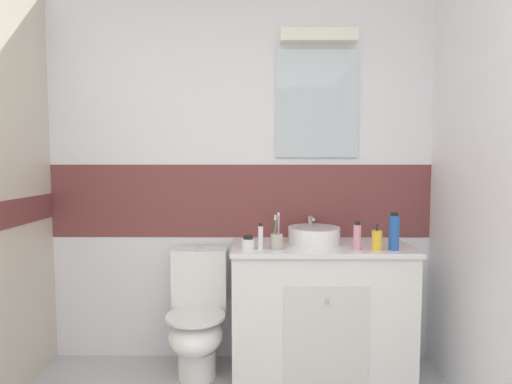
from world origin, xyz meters
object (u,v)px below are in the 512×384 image
Objects in this scene: soap_dispenser at (377,240)px; toothpaste_tube_upright at (261,237)px; sink_basin at (314,235)px; toilet at (198,318)px; shampoo_bottle_tall at (394,232)px; hair_gel_jar at (248,243)px; toothbrush_cup at (277,240)px; deodorant_spray_can at (357,236)px.

soap_dispenser is 0.99× the size of toothpaste_tube_upright.
sink_basin reaches higher than toilet.
shampoo_bottle_tall is (0.79, -0.02, 0.03)m from toothpaste_tube_upright.
soap_dispenser is at bearing -1.97° from hair_gel_jar.
toothpaste_tube_upright is (-0.34, -0.17, 0.02)m from sink_basin.
toilet is 1.34m from shampoo_bottle_tall.
sink_basin and toothpaste_tube_upright have the same top height.
hair_gel_jar is at bearing 178.67° from shampoo_bottle_tall.
shampoo_bottle_tall is at bearing 3.48° from soap_dispenser.
toothpaste_tube_upright is at bearing -179.65° from toothbrush_cup.
toothbrush_cup is 1.39× the size of toothpaste_tube_upright.
sink_basin is 0.40m from soap_dispenser.
sink_basin is at bearing 150.48° from soap_dispenser.
toothbrush_cup is 0.10m from toothpaste_tube_upright.
deodorant_spray_can is (-0.21, 0.01, -0.03)m from shampoo_bottle_tall.
toothbrush_cup is 0.48m from deodorant_spray_can.
deodorant_spray_can reaches higher than sink_basin.
toothpaste_tube_upright is 0.71× the size of shampoo_bottle_tall.
sink_basin is 0.46× the size of toilet.
sink_basin is at bearing 26.77° from toothpaste_tube_upright.
shampoo_bottle_tall reaches higher than toothpaste_tube_upright.
toothbrush_cup is 0.17m from hair_gel_jar.
hair_gel_jar is (-0.17, 0.00, -0.02)m from toothbrush_cup.
deodorant_spray_can is (0.65, -0.01, 0.04)m from hair_gel_jar.
toilet is 0.75m from toothbrush_cup.
hair_gel_jar is at bearing -157.94° from sink_basin.
toothbrush_cup is at bearing -0.96° from hair_gel_jar.
toothpaste_tube_upright is at bearing -2.64° from hair_gel_jar.
shampoo_bottle_tall is at bearing -7.79° from toilet.
toothbrush_cup is 0.59m from soap_dispenser.
toothbrush_cup reaches higher than sink_basin.
toothbrush_cup is at bearing -16.26° from toilet.
hair_gel_jar is 0.65m from deodorant_spray_can.
sink_basin is at bearing 157.08° from shampoo_bottle_tall.
toothbrush_cup reaches higher than hair_gel_jar.
hair_gel_jar is 0.08m from toothpaste_tube_upright.
soap_dispenser is (0.59, -0.02, 0.00)m from toothbrush_cup.
toothbrush_cup is 0.98× the size of shampoo_bottle_tall.
sink_basin is 0.45m from hair_gel_jar.
shampoo_bottle_tall is (0.10, 0.01, 0.05)m from soap_dispenser.
soap_dispenser reaches higher than toilet.
soap_dispenser is (0.34, -0.19, 0.00)m from sink_basin.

